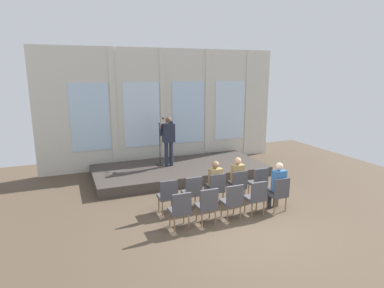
# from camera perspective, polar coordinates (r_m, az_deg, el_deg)

# --- Properties ---
(ground_plane) EXTENTS (15.54, 15.54, 0.00)m
(ground_plane) POSITION_cam_1_polar(r_m,az_deg,el_deg) (8.19, 8.54, -14.15)
(ground_plane) COLOR brown
(rear_partition) EXTENTS (9.52, 0.14, 4.53)m
(rear_partition) POSITION_cam_1_polar(r_m,az_deg,el_deg) (12.89, -4.51, 6.27)
(rear_partition) COLOR beige
(rear_partition) RESTS_ON ground
(stage_platform) EXTENTS (6.06, 2.71, 0.34)m
(stage_platform) POSITION_cam_1_polar(r_m,az_deg,el_deg) (11.77, -2.13, -4.66)
(stage_platform) COLOR #3F3833
(stage_platform) RESTS_ON ground
(speaker) EXTENTS (0.50, 0.69, 1.77)m
(speaker) POSITION_cam_1_polar(r_m,az_deg,el_deg) (11.53, -4.16, 1.13)
(speaker) COLOR #232838
(speaker) RESTS_ON stage_platform
(mic_stand) EXTENTS (0.28, 0.28, 1.55)m
(mic_stand) POSITION_cam_1_polar(r_m,az_deg,el_deg) (11.79, -5.63, -2.13)
(mic_stand) COLOR black
(mic_stand) RESTS_ON stage_platform
(chair_r0_c0) EXTENTS (0.46, 0.44, 0.94)m
(chair_r0_c0) POSITION_cam_1_polar(r_m,az_deg,el_deg) (8.60, -4.28, -8.78)
(chair_r0_c0) COLOR olive
(chair_r0_c0) RESTS_ON ground
(chair_r0_c1) EXTENTS (0.46, 0.44, 0.94)m
(chair_r0_c1) POSITION_cam_1_polar(r_m,az_deg,el_deg) (8.82, 0.09, -8.18)
(chair_r0_c1) COLOR olive
(chair_r0_c1) RESTS_ON ground
(chair_r0_c2) EXTENTS (0.46, 0.44, 0.94)m
(chair_r0_c2) POSITION_cam_1_polar(r_m,az_deg,el_deg) (9.09, 4.21, -7.57)
(chair_r0_c2) COLOR olive
(chair_r0_c2) RESTS_ON ground
(audience_r0_c2) EXTENTS (0.36, 0.39, 1.27)m
(audience_r0_c2) POSITION_cam_1_polar(r_m,az_deg,el_deg) (9.10, 3.99, -6.37)
(audience_r0_c2) COLOR #2D2D33
(audience_r0_c2) RESTS_ON ground
(chair_r0_c3) EXTENTS (0.46, 0.44, 0.94)m
(chair_r0_c3) POSITION_cam_1_polar(r_m,az_deg,el_deg) (9.40, 8.06, -6.97)
(chair_r0_c3) COLOR olive
(chair_r0_c3) RESTS_ON ground
(audience_r0_c3) EXTENTS (0.36, 0.39, 1.31)m
(audience_r0_c3) POSITION_cam_1_polar(r_m,az_deg,el_deg) (9.41, 7.85, -5.72)
(audience_r0_c3) COLOR #2D2D33
(audience_r0_c3) RESTS_ON ground
(chair_r0_c4) EXTENTS (0.46, 0.44, 0.94)m
(chair_r0_c4) POSITION_cam_1_polar(r_m,az_deg,el_deg) (9.76, 11.64, -6.37)
(chair_r0_c4) COLOR olive
(chair_r0_c4) RESTS_ON ground
(chair_r1_c0) EXTENTS (0.46, 0.44, 0.94)m
(chair_r1_c0) POSITION_cam_1_polar(r_m,az_deg,el_deg) (7.77, -2.08, -11.20)
(chair_r1_c0) COLOR olive
(chair_r1_c0) RESTS_ON ground
(chair_r1_c1) EXTENTS (0.46, 0.44, 0.94)m
(chair_r1_c1) POSITION_cam_1_polar(r_m,az_deg,el_deg) (8.01, 2.70, -10.43)
(chair_r1_c1) COLOR olive
(chair_r1_c1) RESTS_ON ground
(chair_r1_c2) EXTENTS (0.46, 0.44, 0.94)m
(chair_r1_c2) POSITION_cam_1_polar(r_m,az_deg,el_deg) (8.31, 7.15, -9.66)
(chair_r1_c2) COLOR olive
(chair_r1_c2) RESTS_ON ground
(chair_r1_c3) EXTENTS (0.46, 0.44, 0.94)m
(chair_r1_c3) POSITION_cam_1_polar(r_m,az_deg,el_deg) (8.65, 11.25, -8.89)
(chair_r1_c3) COLOR olive
(chair_r1_c3) RESTS_ON ground
(chair_r1_c4) EXTENTS (0.46, 0.44, 0.94)m
(chair_r1_c4) POSITION_cam_1_polar(r_m,az_deg,el_deg) (9.03, 15.00, -8.14)
(chair_r1_c4) COLOR olive
(chair_r1_c4) RESTS_ON ground
(audience_r1_c4) EXTENTS (0.36, 0.39, 1.33)m
(audience_r1_c4) POSITION_cam_1_polar(r_m,az_deg,el_deg) (9.02, 14.77, -6.76)
(audience_r1_c4) COLOR #2D2D33
(audience_r1_c4) RESTS_ON ground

